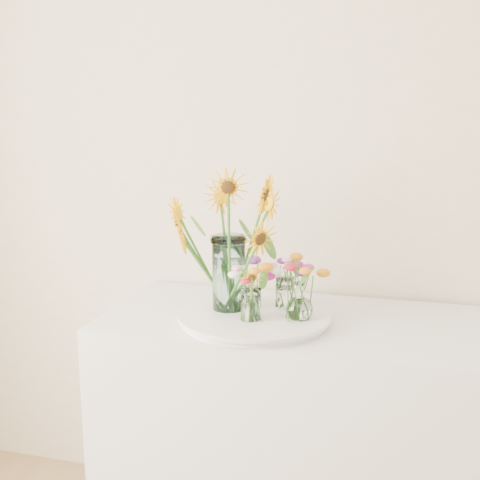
% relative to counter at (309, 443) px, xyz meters
% --- Properties ---
extents(counter, '(1.40, 0.60, 0.90)m').
position_rel_counter_xyz_m(counter, '(0.00, 0.00, 0.00)').
color(counter, white).
rests_on(counter, ground_plane).
extents(tray, '(0.48, 0.48, 0.02)m').
position_rel_counter_xyz_m(tray, '(-0.18, -0.07, 0.46)').
color(tray, white).
rests_on(tray, counter).
extents(mason_jar, '(0.14, 0.14, 0.25)m').
position_rel_counter_xyz_m(mason_jar, '(-0.27, -0.05, 0.60)').
color(mason_jar, '#A7D9DD').
rests_on(mason_jar, tray).
extents(sunflower_bouquet, '(0.86, 0.86, 0.49)m').
position_rel_counter_xyz_m(sunflower_bouquet, '(-0.27, -0.05, 0.72)').
color(sunflower_bouquet, '#FFB105').
rests_on(sunflower_bouquet, tray).
extents(small_vase_a, '(0.08, 0.08, 0.11)m').
position_rel_counter_xyz_m(small_vase_a, '(-0.18, -0.14, 0.53)').
color(small_vase_a, white).
rests_on(small_vase_a, tray).
extents(wildflower_posy_a, '(0.18, 0.18, 0.20)m').
position_rel_counter_xyz_m(wildflower_posy_a, '(-0.18, -0.14, 0.58)').
color(wildflower_posy_a, orange).
rests_on(wildflower_posy_a, tray).
extents(small_vase_b, '(0.09, 0.09, 0.13)m').
position_rel_counter_xyz_m(small_vase_b, '(-0.03, -0.09, 0.54)').
color(small_vase_b, white).
rests_on(small_vase_b, tray).
extents(wildflower_posy_b, '(0.20, 0.20, 0.22)m').
position_rel_counter_xyz_m(wildflower_posy_b, '(-0.03, -0.09, 0.58)').
color(wildflower_posy_b, orange).
rests_on(wildflower_posy_b, tray).
extents(small_vase_c, '(0.07, 0.07, 0.11)m').
position_rel_counter_xyz_m(small_vase_c, '(-0.10, 0.02, 0.53)').
color(small_vase_c, white).
rests_on(small_vase_c, tray).
extents(wildflower_posy_c, '(0.18, 0.18, 0.20)m').
position_rel_counter_xyz_m(wildflower_posy_c, '(-0.10, 0.02, 0.57)').
color(wildflower_posy_c, orange).
rests_on(wildflower_posy_c, tray).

